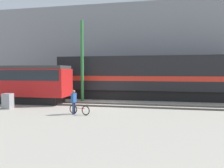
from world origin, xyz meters
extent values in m
plane|color=#9E998C|center=(0.00, 0.00, 0.00)|extent=(120.00, 120.00, 0.00)
cube|color=#47423D|center=(0.00, -1.64, 0.07)|extent=(60.00, 0.07, 0.14)
cube|color=#47423D|center=(0.00, -0.21, 0.07)|extent=(60.00, 0.07, 0.14)
cube|color=#47423D|center=(0.00, 3.26, 0.07)|extent=(60.00, 0.07, 0.14)
cube|color=#47423D|center=(0.00, 4.70, 0.07)|extent=(60.00, 0.07, 0.14)
cube|color=gray|center=(0.00, 11.64, 5.79)|extent=(48.32, 6.00, 11.59)
cube|color=black|center=(4.40, 3.98, 0.50)|extent=(18.57, 2.55, 1.00)
cube|color=black|center=(4.40, 3.98, 2.73)|extent=(20.19, 3.00, 3.47)
cube|color=red|center=(4.40, 3.98, 2.21)|extent=(19.79, 3.04, 0.50)
cube|color=black|center=(-8.48, -0.92, 0.35)|extent=(9.48, 2.00, 0.70)
cube|color=red|center=(-8.48, -0.92, 1.92)|extent=(10.78, 2.50, 2.44)
cube|color=#1E2328|center=(-8.48, -0.92, 2.59)|extent=(10.34, 2.54, 0.90)
cube|color=#333333|center=(-8.48, -0.92, 3.29)|extent=(10.56, 2.38, 0.30)
torus|color=black|center=(-0.03, -5.14, 0.32)|extent=(0.63, 0.24, 0.64)
torus|color=black|center=(-1.02, -4.85, 0.32)|extent=(0.63, 0.24, 0.64)
cylinder|color=#B21E1E|center=(-0.52, -5.00, 0.43)|extent=(0.85, 0.28, 0.04)
cylinder|color=#B21E1E|center=(-0.87, -4.89, 0.46)|extent=(0.03, 0.03, 0.29)
cylinder|color=#262626|center=(-0.03, -5.14, 0.69)|extent=(0.15, 0.43, 0.02)
cylinder|color=#232D4C|center=(-0.89, -4.95, 0.41)|extent=(0.11, 0.11, 0.82)
cylinder|color=#232D4C|center=(-0.93, -5.11, 0.41)|extent=(0.11, 0.11, 0.82)
cube|color=#264C8C|center=(-0.91, -5.03, 1.14)|extent=(0.31, 0.41, 0.63)
sphere|color=#8C664C|center=(-0.91, -5.03, 1.57)|extent=(0.22, 0.22, 0.22)
cylinder|color=#2D7238|center=(-2.57, 1.53, 3.95)|extent=(0.30, 0.30, 7.89)
cube|color=gray|center=(-6.82, -3.94, 0.60)|extent=(0.70, 0.60, 1.20)
camera|label=1|loc=(4.57, -18.99, 2.97)|focal=35.00mm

